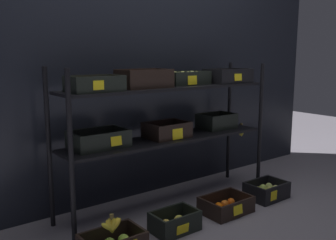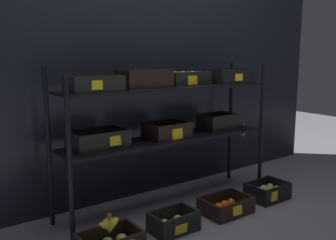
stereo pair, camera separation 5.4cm
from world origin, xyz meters
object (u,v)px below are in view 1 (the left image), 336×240
(crate_ground_apple_gold, at_px, (175,223))
(banana_bunch_loose, at_px, (112,225))
(display_rack, at_px, (168,109))
(crate_ground_pear, at_px, (266,191))
(crate_ground_tangerine, at_px, (226,207))

(crate_ground_apple_gold, distance_m, banana_bunch_loose, 0.49)
(display_rack, xyz_separation_m, crate_ground_pear, (0.72, -0.39, -0.70))
(crate_ground_apple_gold, distance_m, crate_ground_tangerine, 0.49)
(crate_ground_tangerine, bearing_deg, crate_ground_pear, 0.01)
(crate_ground_pear, bearing_deg, crate_ground_apple_gold, -179.86)
(display_rack, distance_m, crate_ground_tangerine, 0.85)
(display_rack, xyz_separation_m, crate_ground_tangerine, (0.25, -0.39, -0.71))
(crate_ground_apple_gold, bearing_deg, display_rack, 58.81)
(crate_ground_apple_gold, bearing_deg, crate_ground_pear, 0.14)
(crate_ground_tangerine, xyz_separation_m, crate_ground_pear, (0.47, 0.00, 0.01))
(crate_ground_tangerine, height_order, banana_bunch_loose, banana_bunch_loose)
(crate_ground_tangerine, xyz_separation_m, banana_bunch_loose, (-0.96, -0.02, 0.14))
(crate_ground_apple_gold, relative_size, crate_ground_pear, 0.95)
(crate_ground_apple_gold, height_order, crate_ground_tangerine, crate_ground_apple_gold)
(crate_ground_pear, relative_size, banana_bunch_loose, 2.27)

